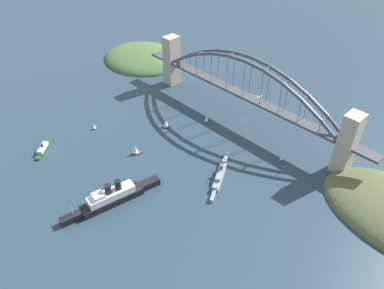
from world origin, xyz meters
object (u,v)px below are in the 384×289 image
Objects in this scene: harbor_ferry_steamer at (43,149)px; small_boat_0 at (94,126)px; small_boat_3 at (282,157)px; small_boat_4 at (166,123)px; harbor_arch_bridge at (246,94)px; ocean_liner at (112,197)px; seaplane_taxiing_near_bridge at (258,98)px; naval_cruiser at (220,174)px; channel_marker_buoy at (221,128)px; small_boat_1 at (136,150)px; small_boat_2 at (206,118)px.

small_boat_0 is (-4.28, -56.40, 0.99)m from harbor_ferry_steamer.
small_boat_4 is (119.35, 42.45, 1.21)m from small_boat_3.
harbor_arch_bridge is at bearing -124.74° from small_boat_4.
ocean_liner is 221.02m from seaplane_taxiing_near_bridge.
naval_cruiser is 149.65m from small_boat_0.
ocean_liner is 106.58m from harbor_ferry_steamer.
harbor_ferry_steamer is 56.57m from small_boat_0.
ocean_liner reaches higher than naval_cruiser.
small_boat_3 reaches higher than channel_marker_buoy.
small_boat_0 is at bearing 15.60° from naval_cruiser.
small_boat_2 is at bearing -96.45° from small_boat_1.
small_boat_3 is (-70.50, 28.00, -28.64)m from harbor_arch_bridge.
naval_cruiser is at bearing 131.34° from channel_marker_buoy.
ocean_liner is 11.65× the size of small_boat_3.
small_boat_3 is (-84.51, 73.03, 1.36)m from seaplane_taxiing_near_bridge.
harbor_arch_bridge is 4.95× the size of naval_cruiser.
harbor_ferry_steamer is at bearing 42.32° from small_boat_1.
harbor_arch_bridge is at bearing -62.91° from naval_cruiser.
seaplane_taxiing_near_bridge is at bearing -116.39° from small_boat_0.
harbor_arch_bridge is 24.55× the size of seaplane_taxiing_near_bridge.
naval_cruiser is at bearing -146.92° from harbor_ferry_steamer.
small_boat_1 is 1.03× the size of small_boat_4.
ocean_liner is at bearing 90.77° from harbor_arch_bridge.
small_boat_2 is 3.28× the size of channel_marker_buoy.
seaplane_taxiing_near_bridge is at bearing -85.76° from ocean_liner.
harbor_arch_bridge is 102.26m from naval_cruiser.
channel_marker_buoy is (5.32, 30.44, -31.16)m from harbor_arch_bridge.
channel_marker_buoy is at bearing 80.09° from harbor_arch_bridge.
harbor_arch_bridge reaches higher than channel_marker_buoy.
seaplane_taxiing_near_bridge is 1.33× the size of small_boat_2.
harbor_ferry_steamer is 3.39× the size of small_boat_3.
small_boat_4 is at bearing 55.26° from harbor_arch_bridge.
ocean_liner is 3.43× the size of harbor_ferry_steamer.
seaplane_taxiing_near_bridge is 1.69× the size of small_boat_0.
naval_cruiser is 8.39× the size of small_boat_0.
naval_cruiser is 75.55m from channel_marker_buoy.
naval_cruiser is at bearing 66.33° from small_boat_3.
small_boat_3 is (-25.93, -59.15, 0.95)m from naval_cruiser.
ocean_liner is at bearing 100.93° from small_boat_2.
harbor_arch_bridge is at bearing -119.46° from harbor_ferry_steamer.
harbor_ferry_steamer reaches higher than small_boat_0.
small_boat_2 is (25.32, 32.14, -28.13)m from harbor_arch_bridge.
harbor_arch_bridge is at bearing -89.23° from ocean_liner.
harbor_ferry_steamer is 2.88× the size of small_boat_2.
ocean_liner reaches higher than small_boat_2.
small_boat_0 is at bearing 45.82° from channel_marker_buoy.
small_boat_4 is (13.43, -51.07, -0.34)m from small_boat_1.
harbor_ferry_steamer is 170.80m from small_boat_2.
harbor_arch_bridge is at bearing -99.91° from channel_marker_buoy.
harbor_arch_bridge is at bearing -106.25° from small_boat_1.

